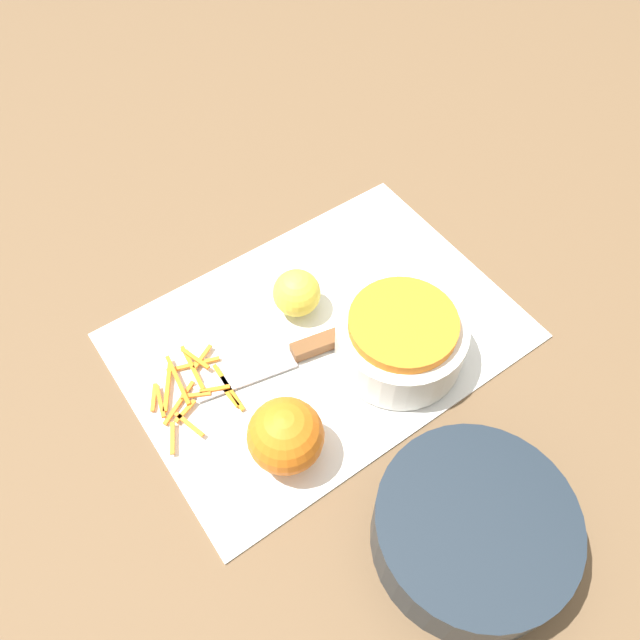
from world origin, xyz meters
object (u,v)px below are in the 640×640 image
object	(u,v)px
knife	(318,345)
orange_left	(286,436)
bowl_speckled	(400,338)
bowl_dark	(472,530)
lemon	(297,293)

from	to	relation	value
knife	orange_left	distance (m)	0.15
bowl_speckled	bowl_dark	xyz separation A→B (m)	(0.08, 0.21, -0.01)
bowl_speckled	knife	distance (m)	0.10
lemon	knife	bearing A→B (deg)	78.24
bowl_speckled	orange_left	size ratio (longest dim) A/B	1.87
bowl_dark	knife	distance (m)	0.28
bowl_dark	bowl_speckled	bearing A→B (deg)	-111.42
bowl_dark	lemon	xyz separation A→B (m)	(-0.02, -0.34, 0.00)
bowl_speckled	lemon	world-z (taller)	bowl_speckled
bowl_speckled	orange_left	xyz separation A→B (m)	(0.18, 0.03, 0.01)
orange_left	bowl_speckled	bearing A→B (deg)	-171.28
bowl_dark	lemon	world-z (taller)	bowl_dark
bowl_dark	orange_left	size ratio (longest dim) A/B	2.38
knife	orange_left	bearing A→B (deg)	52.52
orange_left	lemon	distance (m)	0.20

